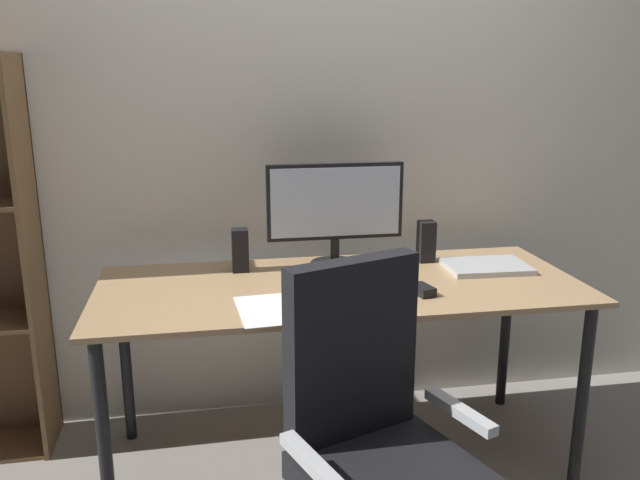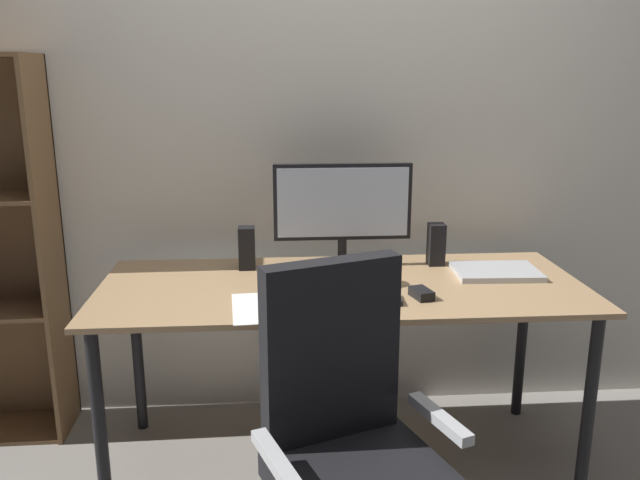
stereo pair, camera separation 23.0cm
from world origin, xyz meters
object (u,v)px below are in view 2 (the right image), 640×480
(coffee_mug, at_px, (373,273))
(speaker_right, at_px, (436,244))
(mouse, at_px, (421,293))
(monitor, at_px, (343,208))
(keyboard, at_px, (358,299))
(office_chair, at_px, (352,467))
(desk, at_px, (342,303))
(speaker_left, at_px, (247,248))
(laptop, at_px, (496,272))

(coffee_mug, distance_m, speaker_right, 0.38)
(speaker_right, bearing_deg, mouse, -110.54)
(monitor, distance_m, coffee_mug, 0.32)
(keyboard, bearing_deg, office_chair, -97.32)
(desk, xyz_separation_m, mouse, (0.26, -0.17, 0.09))
(speaker_left, bearing_deg, speaker_right, 0.00)
(monitor, bearing_deg, speaker_left, -178.81)
(monitor, distance_m, keyboard, 0.48)
(keyboard, bearing_deg, monitor, 92.85)
(keyboard, bearing_deg, laptop, 26.57)
(laptop, bearing_deg, mouse, -142.61)
(coffee_mug, bearing_deg, keyboard, -113.62)
(monitor, distance_m, office_chair, 1.09)
(desk, bearing_deg, laptop, 6.81)
(desk, bearing_deg, coffee_mug, -9.58)
(mouse, xyz_separation_m, office_chair, (-0.31, -0.56, -0.30))
(coffee_mug, distance_m, office_chair, 0.80)
(mouse, xyz_separation_m, speaker_left, (-0.62, 0.39, 0.07))
(desk, xyz_separation_m, keyboard, (0.03, -0.20, 0.08))
(keyboard, distance_m, laptop, 0.63)
(mouse, distance_m, office_chair, 0.70)
(monitor, relative_size, keyboard, 1.88)
(desk, xyz_separation_m, speaker_right, (0.41, 0.22, 0.16))
(mouse, height_order, speaker_left, speaker_left)
(desk, distance_m, mouse, 0.32)
(speaker_right, bearing_deg, coffee_mug, -140.83)
(speaker_left, distance_m, office_chair, 1.06)
(monitor, distance_m, speaker_right, 0.41)
(keyboard, bearing_deg, coffee_mug, 67.90)
(mouse, bearing_deg, office_chair, -133.89)
(desk, height_order, laptop, laptop)
(coffee_mug, bearing_deg, monitor, 109.37)
(desk, relative_size, mouse, 18.61)
(monitor, xyz_separation_m, speaker_left, (-0.38, -0.01, -0.15))
(laptop, height_order, speaker_left, speaker_left)
(keyboard, height_order, speaker_right, speaker_right)
(monitor, xyz_separation_m, mouse, (0.23, -0.40, -0.22))
(desk, relative_size, keyboard, 6.16)
(mouse, bearing_deg, laptop, 19.92)
(keyboard, distance_m, mouse, 0.23)
(desk, relative_size, monitor, 3.27)
(coffee_mug, relative_size, speaker_left, 0.60)
(mouse, height_order, speaker_right, speaker_right)
(monitor, bearing_deg, keyboard, -88.68)
(desk, distance_m, coffee_mug, 0.17)
(coffee_mug, xyz_separation_m, office_chair, (-0.16, -0.71, -0.33))
(desk, height_order, coffee_mug, coffee_mug)
(desk, height_order, monitor, monitor)
(laptop, relative_size, speaker_left, 1.88)
(speaker_left, relative_size, speaker_right, 1.00)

